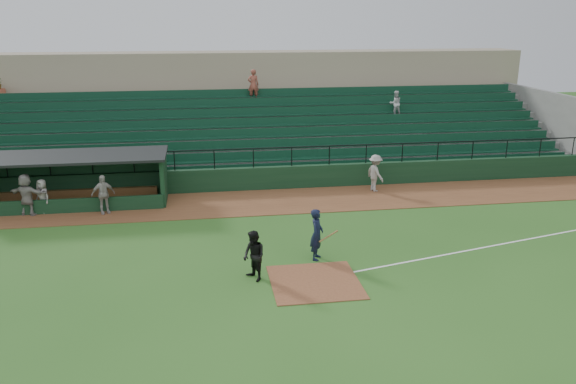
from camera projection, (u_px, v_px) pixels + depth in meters
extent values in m
plane|color=#29591C|center=(309.00, 270.00, 20.38)|extent=(90.00, 90.00, 0.00)
cube|color=brown|center=(279.00, 201.00, 27.94)|extent=(40.00, 4.00, 0.03)
cube|color=brown|center=(315.00, 282.00, 19.43)|extent=(3.00, 3.00, 0.03)
cube|color=white|center=(501.00, 244.00, 22.68)|extent=(17.49, 4.44, 0.01)
cube|color=#10321A|center=(273.00, 178.00, 29.84)|extent=(36.00, 0.35, 1.20)
cylinder|color=black|center=(273.00, 148.00, 29.37)|extent=(36.00, 0.06, 0.06)
cube|color=slate|center=(262.00, 137.00, 34.12)|extent=(36.00, 9.00, 3.60)
cube|color=#0F3925|center=(263.00, 131.00, 33.52)|extent=(34.56, 8.00, 4.05)
cube|color=slate|center=(540.00, 123.00, 36.71)|extent=(0.35, 9.50, 4.20)
cube|color=gray|center=(252.00, 99.00, 39.85)|extent=(38.00, 3.00, 6.40)
cube|color=slate|center=(254.00, 95.00, 37.81)|extent=(36.00, 2.00, 0.20)
cylinder|color=#A55138|center=(0.00, 94.00, 35.29)|extent=(0.70, 0.70, 0.60)
imported|color=silver|center=(395.00, 103.00, 35.62)|extent=(0.76, 0.60, 1.57)
imported|color=#974837|center=(253.00, 85.00, 35.92)|extent=(0.70, 0.46, 1.93)
cube|color=#10321A|center=(78.00, 174.00, 28.45)|extent=(8.50, 0.20, 2.30)
cube|color=#10321A|center=(164.00, 178.00, 27.84)|extent=(0.20, 2.60, 2.30)
cube|color=black|center=(70.00, 157.00, 26.86)|extent=(8.90, 3.20, 0.12)
cube|color=olive|center=(79.00, 194.00, 28.33)|extent=(7.65, 0.40, 0.50)
cube|color=#10321A|center=(69.00, 206.00, 26.18)|extent=(8.50, 0.12, 0.70)
imported|color=black|center=(317.00, 234.00, 21.06)|extent=(0.70, 0.83, 1.95)
cylinder|color=olive|center=(329.00, 236.00, 20.94)|extent=(0.79, 0.34, 0.35)
imported|color=black|center=(254.00, 256.00, 19.38)|extent=(0.99, 1.07, 1.76)
imported|color=gray|center=(375.00, 173.00, 29.30)|extent=(1.05, 1.39, 1.91)
imported|color=#ACA7A1|center=(103.00, 194.00, 25.95)|extent=(1.15, 0.82, 1.81)
imported|color=#A9A39E|center=(43.00, 196.00, 26.06)|extent=(0.92, 0.87, 1.58)
imported|color=gray|center=(27.00, 195.00, 25.71)|extent=(1.87, 1.10, 1.92)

